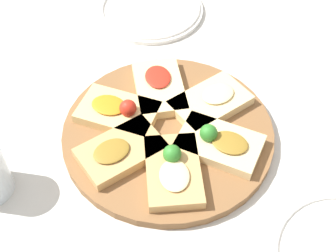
{
  "coord_description": "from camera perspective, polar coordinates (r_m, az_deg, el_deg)",
  "views": [
    {
      "loc": [
        0.48,
        -0.28,
        0.68
      ],
      "look_at": [
        0.0,
        0.0,
        0.03
      ],
      "focal_mm": 50.0,
      "sensor_mm": 36.0,
      "label": 1
    }
  ],
  "objects": [
    {
      "name": "ground_plane",
      "position": [
        0.88,
        0.0,
        -1.21
      ],
      "size": [
        3.0,
        3.0,
        0.0
      ],
      "primitive_type": "plane",
      "color": "beige"
    },
    {
      "name": "focaccia_slice_0",
      "position": [
        0.88,
        -6.07,
        1.81
      ],
      "size": [
        0.17,
        0.16,
        0.04
      ],
      "color": "#DBB775",
      "rests_on": "serving_board"
    },
    {
      "name": "plate_left",
      "position": [
        1.15,
        -2.17,
        14.04
      ],
      "size": [
        0.25,
        0.25,
        0.02
      ],
      "color": "white",
      "rests_on": "ground_plane"
    },
    {
      "name": "serving_board",
      "position": [
        0.87,
        0.0,
        -0.82
      ],
      "size": [
        0.39,
        0.39,
        0.02
      ],
      "primitive_type": "cylinder",
      "color": "brown",
      "rests_on": "ground_plane"
    },
    {
      "name": "focaccia_slice_4",
      "position": [
        0.9,
        5.25,
        2.95
      ],
      "size": [
        0.11,
        0.15,
        0.03
      ],
      "color": "#E5C689",
      "rests_on": "serving_board"
    },
    {
      "name": "focaccia_slice_5",
      "position": [
        0.92,
        -1.08,
        4.78
      ],
      "size": [
        0.17,
        0.14,
        0.03
      ],
      "color": "#E5C689",
      "rests_on": "serving_board"
    },
    {
      "name": "focaccia_slice_2",
      "position": [
        0.79,
        0.64,
        -5.31
      ],
      "size": [
        0.17,
        0.14,
        0.04
      ],
      "color": "tan",
      "rests_on": "serving_board"
    },
    {
      "name": "focaccia_slice_1",
      "position": [
        0.82,
        -5.83,
        -3.03
      ],
      "size": [
        0.1,
        0.15,
        0.03
      ],
      "color": "tan",
      "rests_on": "serving_board"
    },
    {
      "name": "focaccia_slice_3",
      "position": [
        0.83,
        6.23,
        -2.03
      ],
      "size": [
        0.17,
        0.16,
        0.04
      ],
      "color": "#E5C689",
      "rests_on": "serving_board"
    }
  ]
}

